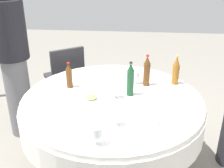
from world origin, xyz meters
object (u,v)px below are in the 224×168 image
Objects in this scene: bottle_brown_right at (147,71)px; wine_glass_outer at (114,87)px; wine_glass_near at (97,132)px; dining_table at (112,113)px; bottle_amber_north at (176,71)px; chair_outer at (66,74)px; wine_glass_right at (116,112)px; plate_inner at (144,117)px; bottle_dark_green_west at (130,80)px; bottle_brown_mid at (69,76)px; plate_left at (92,99)px; person_west at (13,60)px; wine_glass_east at (136,75)px.

bottle_brown_right is 2.01× the size of wine_glass_outer.
wine_glass_near is (0.92, -0.34, -0.04)m from bottle_brown_right.
bottle_amber_north is (-0.34, 0.56, 0.27)m from dining_table.
wine_glass_near is 1.74m from chair_outer.
bottle_amber_north is at bearing 121.06° from dining_table.
dining_table is 10.68× the size of wine_glass_outer.
wine_glass_right is at bearing 9.02° from dining_table.
plate_inner is 1.58m from chair_outer.
bottle_brown_mid is at bearing -101.03° from bottle_dark_green_west.
plate_inner is at bearing -87.91° from chair_outer.
wine_glass_near is at bearing -3.66° from dining_table.
bottle_brown_mid is at bearing -141.46° from wine_glass_right.
plate_inner is (0.48, 0.67, -0.10)m from bottle_brown_mid.
bottle_brown_right reaches higher than wine_glass_outer.
wine_glass_outer is at bearing 104.81° from dining_table.
plate_left is at bearing -73.03° from dining_table.
bottle_amber_north is at bearing -70.38° from person_west.
bottle_dark_green_west reaches higher than plate_left.
person_west is at bearing -121.39° from plate_left.
dining_table is 0.71m from bottle_amber_north.
plate_inner reaches higher than dining_table.
bottle_brown_mid is 0.46m from wine_glass_outer.
wine_glass_near is at bearing -31.71° from bottle_amber_north.
plate_left is 0.90× the size of plate_inner.
plate_inner is (0.30, 0.25, -0.10)m from wine_glass_outer.
bottle_amber_north is 0.71m from plate_inner.
wine_glass_right is (0.41, 0.06, 0.25)m from dining_table.
bottle_amber_north reaches higher than bottle_brown_mid.
chair_outer is (-1.02, -0.48, -0.23)m from plate_left.
bottle_brown_mid is at bearing -112.66° from wine_glass_outer.
bottle_brown_mid is (-0.18, -0.41, 0.26)m from dining_table.
bottle_amber_north reaches higher than wine_glass_outer.
chair_outer is at bearing -159.32° from wine_glass_near.
wine_glass_outer is at bearing -140.64° from plate_inner.
bottle_brown_mid reaches higher than wine_glass_right.
dining_table is at bearing 65.75° from bottle_brown_mid.
bottle_brown_mid is 0.82× the size of bottle_brown_right.
bottle_brown_mid is 0.83m from plate_inner.
plate_left reaches higher than plate_inner.
plate_left is (0.05, -0.17, 0.16)m from dining_table.
bottle_brown_mid reaches higher than dining_table.
bottle_brown_mid is at bearing -156.06° from wine_glass_near.
wine_glass_outer is at bearing 67.34° from bottle_brown_mid.
wine_glass_outer reaches higher than chair_outer.
wine_glass_outer reaches higher than dining_table.
wine_glass_outer is (0.33, -0.54, -0.03)m from bottle_amber_north.
bottle_dark_green_west reaches higher than bottle_brown_mid.
chair_outer is (-1.61, -0.61, -0.32)m from wine_glass_near.
wine_glass_right reaches higher than chair_outer.
wine_glass_east is 1.12m from chair_outer.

